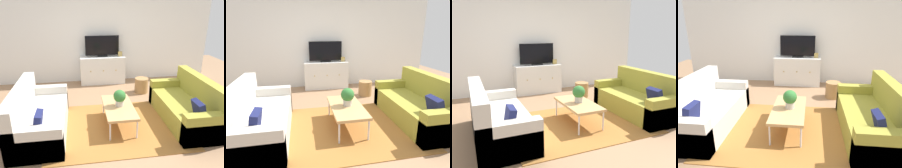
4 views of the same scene
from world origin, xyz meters
TOP-DOWN VIEW (x-y plane):
  - ground_plane at (0.00, 0.00)m, footprint 10.00×10.00m
  - wall_back at (0.00, 2.55)m, footprint 6.40×0.12m
  - area_rug at (0.00, -0.15)m, footprint 2.50×1.90m
  - couch_left_side at (-1.44, -0.10)m, footprint 0.84×1.82m
  - couch_right_side at (1.44, -0.10)m, footprint 0.84×1.82m
  - coffee_table at (0.04, -0.10)m, footprint 0.54×1.06m
  - potted_plant at (0.06, -0.09)m, footprint 0.23×0.23m
  - tv_console at (0.01, 2.27)m, footprint 1.24×0.47m
  - flat_screen_tv at (0.01, 2.29)m, footprint 0.93×0.16m
  - mantel_clock at (0.51, 2.27)m, footprint 0.11×0.07m
  - wicker_basket at (0.91, 1.39)m, footprint 0.34×0.34m

SIDE VIEW (x-z plane):
  - ground_plane at x=0.00m, z-range 0.00..0.00m
  - area_rug at x=0.00m, z-range 0.00..0.01m
  - wicker_basket at x=0.91m, z-range 0.00..0.38m
  - couch_left_side at x=-1.44m, z-range -0.15..0.71m
  - couch_right_side at x=1.44m, z-range -0.15..0.71m
  - coffee_table at x=0.04m, z-range 0.17..0.56m
  - tv_console at x=0.01m, z-range 0.00..0.76m
  - potted_plant at x=0.06m, z-range 0.41..0.72m
  - mantel_clock at x=0.51m, z-range 0.76..0.89m
  - flat_screen_tv at x=0.01m, z-range 0.76..1.34m
  - wall_back at x=0.00m, z-range 0.00..2.70m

